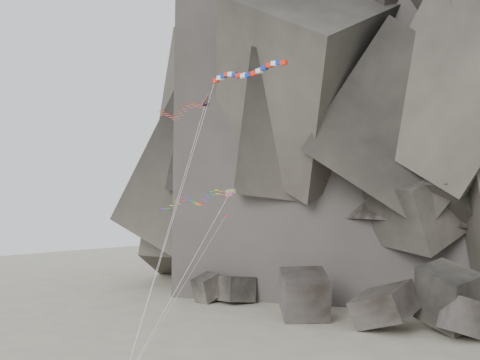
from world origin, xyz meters
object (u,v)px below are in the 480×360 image
Objects in this scene: parafoil_kite at (191,200)px; pennant_kite at (206,249)px; delta_kite at (179,111)px; banner_kite at (246,74)px.

pennant_kite is (2.69, -0.77, -4.64)m from parafoil_kite.
parafoil_kite is at bearing -45.43° from delta_kite.
delta_kite is at bearing 169.89° from pennant_kite.
delta_kite reaches higher than pennant_kite.
delta_kite is 11.30m from banner_kite.
delta_kite reaches higher than parafoil_kite.
banner_kite reaches higher than pennant_kite.
delta_kite is 16.74m from pennant_kite.
pennant_kite is (7.58, -3.76, -14.45)m from delta_kite.
banner_kite is at bearing 16.04° from parafoil_kite.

